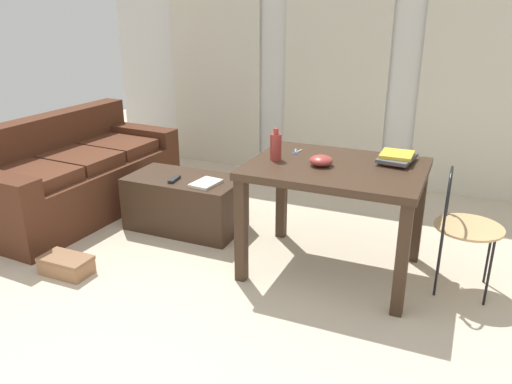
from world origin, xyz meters
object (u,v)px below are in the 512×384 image
object	(u,v)px
wire_chair	(458,216)
shoebox	(66,265)
couch	(74,176)
coffee_table	(185,203)
tv_remote_primary	(174,179)
magazine	(206,183)
scissors	(296,152)
bottle_near	(276,146)
craft_table	(335,181)
book_stack	(397,157)
bowl	(321,161)

from	to	relation	value
wire_chair	shoebox	distance (m)	2.59
couch	coffee_table	distance (m)	1.09
tv_remote_primary	magazine	size ratio (longest dim) A/B	0.64
scissors	bottle_near	bearing A→B (deg)	-108.31
coffee_table	scissors	world-z (taller)	scissors
craft_table	wire_chair	distance (m)	0.79
couch	book_stack	xyz separation A→B (m)	(2.71, 0.07, 0.48)
craft_table	tv_remote_primary	xyz separation A→B (m)	(-1.31, 0.11, -0.20)
bottle_near	bowl	world-z (taller)	bottle_near
book_stack	couch	bearing A→B (deg)	-178.52
couch	magazine	xyz separation A→B (m)	(1.33, -0.02, 0.13)
tv_remote_primary	shoebox	size ratio (longest dim) A/B	0.44
craft_table	bottle_near	world-z (taller)	bottle_near
wire_chair	shoebox	bearing A→B (deg)	-160.26
scissors	magazine	xyz separation A→B (m)	(-0.71, -0.04, -0.32)
couch	craft_table	size ratio (longest dim) A/B	1.68
couch	wire_chair	distance (m)	3.14
craft_table	scissors	world-z (taller)	scissors
magazine	couch	bearing A→B (deg)	-174.12
tv_remote_primary	shoebox	distance (m)	1.02
wire_chair	scissors	size ratio (longest dim) A/B	6.55
bottle_near	shoebox	world-z (taller)	bottle_near
craft_table	scissors	xyz separation A→B (m)	(-0.33, 0.17, 0.11)
bottle_near	book_stack	distance (m)	0.79
coffee_table	wire_chair	distance (m)	2.07
scissors	tv_remote_primary	xyz separation A→B (m)	(-0.98, -0.06, -0.32)
craft_table	bottle_near	size ratio (longest dim) A/B	5.29
coffee_table	bowl	xyz separation A→B (m)	(1.19, -0.26, 0.58)
magazine	shoebox	xyz separation A→B (m)	(-0.60, -0.91, -0.38)
craft_table	bottle_near	bearing A→B (deg)	-174.16
bowl	magazine	bearing A→B (deg)	169.14
bowl	magazine	xyz separation A→B (m)	(-0.95, 0.18, -0.35)
bottle_near	tv_remote_primary	size ratio (longest dim) A/B	1.39
coffee_table	wire_chair	xyz separation A→B (m)	(2.05, -0.12, 0.28)
tv_remote_primary	book_stack	bearing A→B (deg)	-3.65
magazine	coffee_table	bearing A→B (deg)	169.37
bottle_near	book_stack	bearing A→B (deg)	19.09
book_stack	craft_table	bearing A→B (deg)	-147.77
bowl	coffee_table	bearing A→B (deg)	167.83
bottle_near	magazine	xyz separation A→B (m)	(-0.64, 0.17, -0.41)
coffee_table	scissors	xyz separation A→B (m)	(0.95, -0.04, 0.55)
tv_remote_primary	shoebox	xyz separation A→B (m)	(-0.33, -0.89, -0.38)
couch	magazine	distance (m)	1.33
tv_remote_primary	wire_chair	bearing A→B (deg)	-8.04
bowl	magazine	size ratio (longest dim) A/B	0.64
bottle_near	scissors	size ratio (longest dim) A/B	1.71
scissors	magazine	distance (m)	0.77
couch	craft_table	distance (m)	2.39
scissors	magazine	bearing A→B (deg)	-176.81
scissors	shoebox	world-z (taller)	scissors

